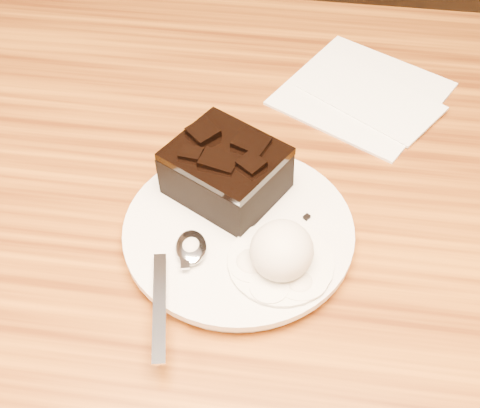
# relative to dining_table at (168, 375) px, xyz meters

# --- Properties ---
(dining_table) EXTENTS (1.20, 0.80, 0.75)m
(dining_table) POSITION_rel_dining_table_xyz_m (0.00, 0.00, 0.00)
(dining_table) COLOR #51250B
(dining_table) RESTS_ON floor
(plate) EXTENTS (0.22, 0.22, 0.02)m
(plate) POSITION_rel_dining_table_xyz_m (0.11, -0.04, 0.38)
(plate) COLOR white
(plate) RESTS_ON dining_table
(brownie) EXTENTS (0.13, 0.12, 0.05)m
(brownie) POSITION_rel_dining_table_xyz_m (0.09, 0.01, 0.42)
(brownie) COLOR black
(brownie) RESTS_ON plate
(ice_cream_scoop) EXTENTS (0.06, 0.06, 0.05)m
(ice_cream_scoop) POSITION_rel_dining_table_xyz_m (0.15, -0.08, 0.41)
(ice_cream_scoop) COLOR beige
(ice_cream_scoop) RESTS_ON plate
(melt_puddle) EXTENTS (0.10, 0.10, 0.00)m
(melt_puddle) POSITION_rel_dining_table_xyz_m (0.15, -0.08, 0.39)
(melt_puddle) COLOR white
(melt_puddle) RESTS_ON plate
(spoon) EXTENTS (0.06, 0.17, 0.01)m
(spoon) POSITION_rel_dining_table_xyz_m (0.07, -0.07, 0.40)
(spoon) COLOR silver
(spoon) RESTS_ON plate
(napkin) EXTENTS (0.23, 0.23, 0.01)m
(napkin) POSITION_rel_dining_table_xyz_m (0.22, 0.20, 0.38)
(napkin) COLOR white
(napkin) RESTS_ON dining_table
(crumb_a) EXTENTS (0.01, 0.01, 0.00)m
(crumb_a) POSITION_rel_dining_table_xyz_m (0.17, -0.02, 0.39)
(crumb_a) COLOR black
(crumb_a) RESTS_ON plate
(crumb_b) EXTENTS (0.01, 0.01, 0.00)m
(crumb_b) POSITION_rel_dining_table_xyz_m (0.17, -0.08, 0.39)
(crumb_b) COLOR black
(crumb_b) RESTS_ON plate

